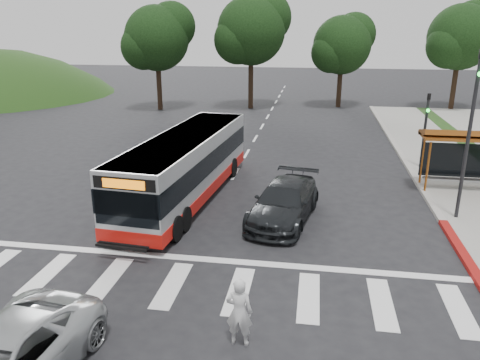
# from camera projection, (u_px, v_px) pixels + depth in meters

# --- Properties ---
(ground) EXTENTS (140.00, 140.00, 0.00)m
(ground) POSITION_uv_depth(u_px,v_px,m) (210.00, 219.00, 18.49)
(ground) COLOR black
(ground) RESTS_ON ground
(sidewalk_east) EXTENTS (4.00, 40.00, 0.12)m
(sidewalk_east) POSITION_uv_depth(u_px,v_px,m) (450.00, 171.00, 24.29)
(sidewalk_east) COLOR gray
(sidewalk_east) RESTS_ON ground
(curb_east) EXTENTS (0.30, 40.00, 0.15)m
(curb_east) POSITION_uv_depth(u_px,v_px,m) (410.00, 169.00, 24.59)
(curb_east) COLOR #9E9991
(curb_east) RESTS_ON ground
(curb_east_red) EXTENTS (0.32, 6.00, 0.15)m
(curb_east_red) POSITION_uv_depth(u_px,v_px,m) (466.00, 258.00, 15.22)
(curb_east_red) COLOR maroon
(curb_east_red) RESTS_ON ground
(crosswalk_ladder) EXTENTS (18.00, 2.60, 0.01)m
(crosswalk_ladder) POSITION_uv_depth(u_px,v_px,m) (172.00, 285.00, 13.80)
(crosswalk_ladder) COLOR silver
(crosswalk_ladder) RESTS_ON ground
(bus_shelter) EXTENTS (4.20, 1.60, 2.86)m
(bus_shelter) POSITION_uv_depth(u_px,v_px,m) (469.00, 141.00, 20.89)
(bus_shelter) COLOR #924C18
(bus_shelter) RESTS_ON sidewalk_east
(traffic_signal_ne_tall) EXTENTS (0.18, 0.37, 6.50)m
(traffic_signal_ne_tall) POSITION_uv_depth(u_px,v_px,m) (471.00, 123.00, 17.21)
(traffic_signal_ne_tall) COLOR black
(traffic_signal_ne_tall) RESTS_ON ground
(traffic_signal_ne_short) EXTENTS (0.18, 0.37, 4.00)m
(traffic_signal_ne_short) POSITION_uv_depth(u_px,v_px,m) (426.00, 123.00, 24.20)
(traffic_signal_ne_short) COLOR black
(traffic_signal_ne_short) RESTS_ON ground
(tree_ne_a) EXTENTS (6.16, 5.74, 9.30)m
(tree_ne_a) POSITION_uv_depth(u_px,v_px,m) (462.00, 36.00, 40.32)
(tree_ne_a) COLOR black
(tree_ne_a) RESTS_ON parking_lot
(tree_north_a) EXTENTS (6.60, 6.15, 10.17)m
(tree_north_a) POSITION_uv_depth(u_px,v_px,m) (252.00, 29.00, 41.01)
(tree_north_a) COLOR black
(tree_north_a) RESTS_ON ground
(tree_north_b) EXTENTS (5.72, 5.33, 8.43)m
(tree_north_b) POSITION_uv_depth(u_px,v_px,m) (343.00, 44.00, 42.06)
(tree_north_b) COLOR black
(tree_north_b) RESTS_ON ground
(tree_north_c) EXTENTS (6.16, 5.74, 9.30)m
(tree_north_c) POSITION_uv_depth(u_px,v_px,m) (158.00, 37.00, 40.55)
(tree_north_c) COLOR black
(tree_north_c) RESTS_ON ground
(transit_bus) EXTENTS (3.35, 11.16, 2.84)m
(transit_bus) POSITION_uv_depth(u_px,v_px,m) (186.00, 168.00, 20.26)
(transit_bus) COLOR #B0B2B5
(transit_bus) RESTS_ON ground
(pedestrian) EXTENTS (0.65, 0.44, 1.75)m
(pedestrian) POSITION_uv_depth(u_px,v_px,m) (239.00, 312.00, 11.01)
(pedestrian) COLOR silver
(pedestrian) RESTS_ON ground
(dark_sedan) EXTENTS (2.96, 5.42, 1.49)m
(dark_sedan) POSITION_uv_depth(u_px,v_px,m) (284.00, 202.00, 18.22)
(dark_sedan) COLOR black
(dark_sedan) RESTS_ON ground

